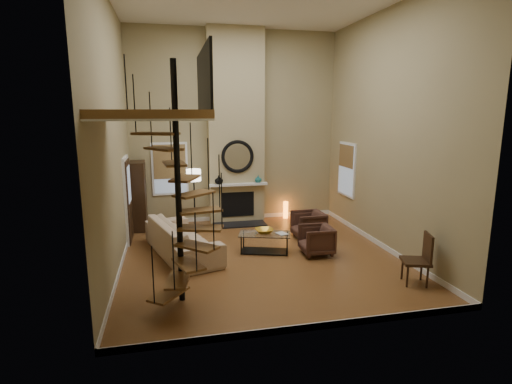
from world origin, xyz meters
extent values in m
cube|color=#956030|center=(0.00, 0.00, -0.01)|extent=(6.00, 6.50, 0.01)
cube|color=tan|center=(0.00, 3.25, 2.75)|extent=(6.00, 0.02, 5.50)
cube|color=tan|center=(0.00, -3.25, 2.75)|extent=(6.00, 0.02, 5.50)
cube|color=tan|center=(-3.00, 0.00, 2.75)|extent=(0.02, 6.50, 5.50)
cube|color=tan|center=(3.00, 0.00, 2.75)|extent=(0.02, 6.50, 5.50)
cube|color=white|center=(0.00, 3.24, 0.06)|extent=(6.00, 0.02, 0.12)
cube|color=white|center=(0.00, -3.24, 0.06)|extent=(6.00, 0.02, 0.12)
cube|color=white|center=(-2.99, 0.00, 0.06)|extent=(0.02, 6.50, 0.12)
cube|color=white|center=(2.99, 0.00, 0.06)|extent=(0.02, 6.50, 0.12)
cube|color=tan|center=(0.00, 3.06, 2.75)|extent=(1.60, 0.38, 5.50)
cube|color=black|center=(0.00, 2.57, 0.02)|extent=(1.50, 0.60, 0.04)
cube|color=black|center=(0.00, 2.86, 0.55)|extent=(0.95, 0.02, 0.72)
cube|color=white|center=(0.00, 2.78, 1.15)|extent=(1.70, 0.18, 0.06)
torus|color=black|center=(0.00, 2.84, 1.95)|extent=(0.94, 0.10, 0.94)
cylinder|color=white|center=(0.00, 2.85, 1.95)|extent=(0.80, 0.01, 0.80)
imported|color=black|center=(-0.55, 2.82, 1.30)|extent=(0.24, 0.24, 0.25)
imported|color=#1C6263|center=(0.60, 2.82, 1.28)|extent=(0.20, 0.20, 0.21)
cube|color=white|center=(-1.90, 3.23, 1.60)|extent=(1.02, 0.04, 1.52)
cube|color=#8C9EB2|center=(-1.90, 3.21, 1.60)|extent=(0.90, 0.01, 1.40)
cube|color=olive|center=(-1.90, 3.19, 1.81)|extent=(0.90, 0.01, 0.98)
cube|color=white|center=(2.98, 2.00, 1.60)|extent=(0.04, 1.02, 1.52)
cube|color=#8C9EB2|center=(2.96, 2.00, 1.60)|extent=(0.01, 0.90, 1.40)
cube|color=olive|center=(2.94, 2.00, 1.98)|extent=(0.01, 0.90, 0.63)
cube|color=white|center=(-2.97, 1.80, 1.05)|extent=(0.06, 1.05, 2.16)
cube|color=#321E10|center=(-2.94, 1.80, 1.02)|extent=(0.05, 0.90, 2.05)
cube|color=#8C9EB2|center=(-2.90, 1.80, 1.45)|extent=(0.01, 0.60, 0.90)
cube|color=brown|center=(-2.15, -1.80, 3.18)|extent=(1.70, 2.20, 0.12)
cube|color=white|center=(-2.15, -1.80, 3.10)|extent=(1.70, 2.20, 0.03)
cube|color=black|center=(-1.33, -1.80, 3.71)|extent=(0.04, 2.20, 0.94)
cylinder|color=black|center=(-1.80, -1.80, 2.01)|extent=(0.10, 0.10, 4.02)
cube|color=brown|center=(-2.02, -2.08, 0.26)|extent=(0.71, 0.78, 0.04)
cylinder|color=black|center=(-2.24, -2.37, 0.73)|extent=(0.02, 0.02, 0.94)
cube|color=brown|center=(-1.86, -2.15, 0.52)|extent=(0.46, 0.77, 0.04)
cylinder|color=black|center=(-1.93, -2.51, 0.99)|extent=(0.02, 0.02, 0.94)
cube|color=brown|center=(-1.69, -2.14, 0.78)|extent=(0.55, 0.79, 0.04)
cylinder|color=black|center=(-1.58, -2.48, 1.25)|extent=(0.02, 0.02, 0.94)
cube|color=brown|center=(-1.54, -2.05, 1.04)|extent=(0.75, 0.74, 0.04)
cylinder|color=black|center=(-1.28, -2.30, 1.51)|extent=(0.02, 0.02, 0.94)
cube|color=brown|center=(-1.45, -1.90, 1.30)|extent=(0.79, 0.53, 0.04)
cylinder|color=black|center=(-1.11, -2.00, 1.77)|extent=(0.02, 0.02, 0.94)
cube|color=brown|center=(-1.45, -1.73, 1.56)|extent=(0.77, 0.48, 0.04)
cylinder|color=black|center=(-1.10, -1.65, 2.03)|extent=(0.02, 0.02, 0.94)
cube|color=brown|center=(-1.52, -1.57, 1.82)|extent=(0.77, 0.72, 0.04)
cylinder|color=black|center=(-1.25, -1.34, 2.29)|extent=(0.02, 0.02, 0.94)
cube|color=brown|center=(-1.67, -1.47, 2.08)|extent=(0.58, 0.79, 0.04)
cylinder|color=black|center=(-1.53, -1.13, 2.55)|extent=(0.02, 0.02, 0.94)
cube|color=brown|center=(-1.84, -1.44, 2.34)|extent=(0.41, 0.75, 0.04)
cylinder|color=black|center=(-1.88, -1.08, 2.81)|extent=(0.02, 0.02, 0.94)
cube|color=brown|center=(-2.00, -1.50, 2.60)|extent=(0.68, 0.79, 0.04)
cylinder|color=black|center=(-2.20, -1.20, 3.07)|extent=(0.02, 0.02, 0.94)
cube|color=brown|center=(-2.12, -1.63, 2.86)|extent=(0.80, 0.64, 0.04)
cylinder|color=black|center=(-2.44, -1.46, 3.33)|extent=(0.02, 0.02, 0.94)
cube|color=brown|center=(-2.16, -1.80, 3.12)|extent=(0.72, 0.34, 0.04)
cylinder|color=black|center=(-2.52, -1.80, 3.59)|extent=(0.02, 0.02, 0.94)
cube|color=#321E10|center=(-2.77, 2.78, 0.95)|extent=(0.39, 0.84, 1.87)
imported|color=tan|center=(-1.72, 0.50, 0.40)|extent=(1.74, 2.82, 0.77)
imported|color=#462920|center=(1.58, 1.00, 0.35)|extent=(0.79, 0.77, 0.70)
imported|color=#462920|center=(1.34, -0.20, 0.35)|extent=(0.73, 0.71, 0.65)
cube|color=silver|center=(0.17, 0.22, 0.44)|extent=(1.30, 0.91, 0.02)
cube|color=black|center=(0.17, 0.22, 0.03)|extent=(1.17, 0.79, 0.01)
cylinder|color=black|center=(-0.40, 0.17, 0.22)|extent=(0.04, 0.04, 0.43)
cylinder|color=black|center=(0.60, -0.14, 0.22)|extent=(0.04, 0.04, 0.43)
cylinder|color=black|center=(-0.26, 0.59, 0.22)|extent=(0.04, 0.04, 0.43)
cylinder|color=black|center=(0.73, 0.28, 0.22)|extent=(0.04, 0.04, 0.43)
imported|color=gold|center=(0.17, 0.27, 0.50)|extent=(0.42, 0.42, 0.10)
imported|color=gray|center=(0.52, 0.07, 0.46)|extent=(0.28, 0.32, 0.03)
cylinder|color=black|center=(-1.29, 2.26, 0.01)|extent=(0.35, 0.35, 0.03)
cylinder|color=black|center=(-1.29, 2.26, 0.80)|extent=(0.04, 0.04, 1.50)
cylinder|color=#F2E5C6|center=(-1.29, 2.26, 1.55)|extent=(0.39, 0.39, 0.31)
cylinder|color=orange|center=(1.52, 3.05, 0.25)|extent=(0.15, 0.15, 0.52)
cube|color=#321E10|center=(2.54, -2.07, 0.44)|extent=(0.61, 0.61, 0.06)
cube|color=#321E10|center=(2.73, -2.13, 0.70)|extent=(0.18, 0.45, 0.57)
cylinder|color=#321E10|center=(2.31, -2.19, 0.21)|extent=(0.05, 0.05, 0.46)
cylinder|color=#321E10|center=(2.65, -2.29, 0.21)|extent=(0.05, 0.05, 0.46)
cylinder|color=#321E10|center=(2.42, -1.84, 0.21)|extent=(0.05, 0.05, 0.46)
cylinder|color=#321E10|center=(2.76, -1.95, 0.21)|extent=(0.05, 0.05, 0.46)
camera|label=1|loc=(-1.94, -8.39, 3.22)|focal=28.14mm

